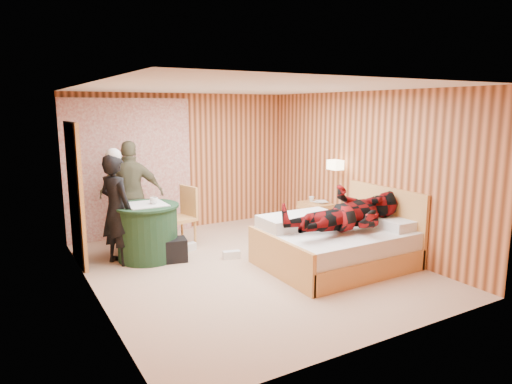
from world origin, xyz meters
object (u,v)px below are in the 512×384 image
round_table (148,231)px  woman_standing (116,209)px  man_at_table (132,194)px  bed (336,244)px  chair_near (183,212)px  duffel_bag (166,251)px  nightstand (316,218)px  man_on_bed (349,202)px  wall_lamp (335,165)px  chair_far (133,214)px

round_table → woman_standing: 0.58m
man_at_table → bed: bearing=155.4°
bed → chair_near: bearing=129.5°
duffel_bag → chair_near: bearing=59.5°
nightstand → man_on_bed: (-0.73, -1.68, 0.67)m
wall_lamp → chair_far: (-3.06, 1.37, -0.76)m
bed → duffel_bag: bed is taller
bed → man_at_table: 3.36m
chair_near → wall_lamp: bearing=55.9°
chair_far → chair_near: (0.69, -0.46, 0.04)m
duffel_bag → woman_standing: size_ratio=0.37×
duffel_bag → nightstand: bearing=13.3°
man_at_table → man_on_bed: man_on_bed is taller
chair_near → woman_standing: bearing=-90.2°
chair_far → man_at_table: bearing=73.1°
chair_near → duffel_bag: (-0.50, -0.55, -0.41)m
nightstand → chair_near: chair_near is taller
round_table → duffel_bag: 0.41m
bed → round_table: size_ratio=2.09×
man_on_bed → chair_near: bearing=126.8°
chair_far → woman_standing: 0.87m
chair_far → chair_near: 0.83m
round_table → chair_near: bearing=22.7°
nightstand → round_table: bearing=176.7°
wall_lamp → man_at_table: bearing=155.1°
wall_lamp → man_on_bed: (-0.77, -1.24, -0.34)m
bed → round_table: 2.79m
nightstand → duffel_bag: (-2.83, -0.10, -0.13)m
round_table → man_at_table: (0.00, 0.79, 0.44)m
woman_standing → chair_far: bearing=-55.4°
round_table → duffel_bag: round_table is taller
round_table → woman_standing: woman_standing is taller
bed → nightstand: size_ratio=3.36×
woman_standing → man_at_table: size_ratio=0.93×
round_table → man_on_bed: 2.99m
chair_near → man_at_table: man_at_table is taller
round_table → chair_far: 0.75m
bed → man_on_bed: man_on_bed is taller
round_table → duffel_bag: bearing=-55.7°
wall_lamp → woman_standing: woman_standing is taller
woman_standing → man_at_table: bearing=-54.2°
nightstand → wall_lamp: bearing=-84.5°
woman_standing → chair_near: bearing=-101.8°
man_at_table → man_on_bed: size_ratio=0.97×
round_table → wall_lamp: bearing=-11.5°
nightstand → chair_near: size_ratio=0.59×
bed → chair_near: bed is taller
bed → duffel_bag: size_ratio=3.34×
round_table → duffel_bag: (0.18, -0.27, -0.25)m
man_at_table → chair_near: bearing=165.4°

